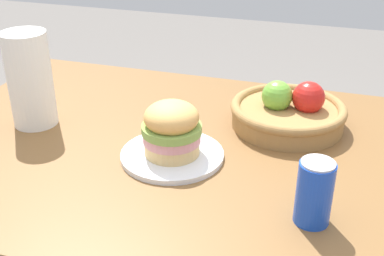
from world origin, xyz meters
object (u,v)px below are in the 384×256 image
at_px(soda_can, 314,192).
at_px(plate, 172,155).
at_px(paper_towel_roll, 29,80).
at_px(sandwich, 172,129).
at_px(fruit_basket, 289,111).

bearing_deg(soda_can, plate, 156.54).
relative_size(soda_can, paper_towel_roll, 0.53).
bearing_deg(paper_towel_roll, soda_can, -15.30).
relative_size(plate, sandwich, 1.74).
xyz_separation_m(sandwich, fruit_basket, (0.23, 0.24, -0.03)).
bearing_deg(sandwich, plate, 180.00).
bearing_deg(paper_towel_roll, fruit_basket, 16.50).
xyz_separation_m(plate, paper_towel_roll, (-0.39, 0.06, 0.11)).
bearing_deg(soda_can, sandwich, 156.54).
xyz_separation_m(plate, sandwich, (0.00, 0.00, 0.07)).
relative_size(sandwich, paper_towel_roll, 0.56).
xyz_separation_m(plate, fruit_basket, (0.23, 0.24, 0.03)).
height_order(sandwich, fruit_basket, sandwich).
bearing_deg(plate, soda_can, -23.46).
bearing_deg(paper_towel_roll, sandwich, -8.09).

